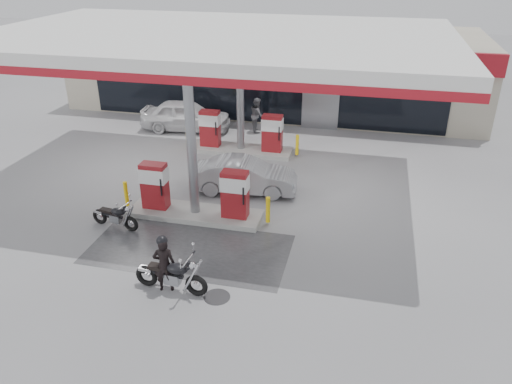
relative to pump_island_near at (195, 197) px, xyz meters
The scene contains 14 objects.
ground 2.12m from the pump_island_near, 90.00° to the right, with size 90.00×90.00×0.00m, color gray.
wet_patch 2.18m from the pump_island_near, 75.96° to the right, with size 6.00×3.00×0.00m, color #4C4C4F.
drain_cover 4.53m from the pump_island_near, 63.43° to the right, with size 0.70×0.70×0.01m, color #38383A.
store_building 14.00m from the pump_island_near, 89.98° to the left, with size 22.00×8.22×4.00m.
canopy 5.46m from the pump_island_near, 90.00° to the left, with size 16.00×10.02×5.51m.
pump_island_near is the anchor object (origin of this frame).
pump_island_far 6.00m from the pump_island_near, 90.00° to the left, with size 5.14×1.30×1.78m.
main_motorcycle 4.08m from the pump_island_near, 78.84° to the right, with size 2.07×0.79×1.06m.
biker_main 4.03m from the pump_island_near, 81.54° to the right, with size 0.57×0.38×1.57m, color black.
parked_motorcycle 2.62m from the pump_island_near, 149.31° to the right, with size 1.74×0.69×0.90m.
sedan_white 8.86m from the pump_island_near, 112.31° to the left, with size 1.75×4.34×1.48m, color silver.
attendant 8.80m from the pump_island_near, 89.45° to the left, with size 0.81×0.63×1.67m, color #5C5D62.
hatchback_silver 2.48m from the pump_island_near, 62.39° to the left, with size 1.34×3.83×1.26m, color #9A9CA1.
parked_car_left 13.31m from the pump_island_near, 115.61° to the left, with size 1.52×3.74×1.09m, color #B5B7BD.
Camera 1 is at (5.39, -11.91, 8.24)m, focal length 35.00 mm.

